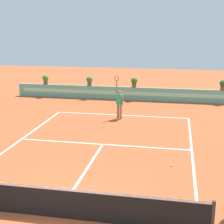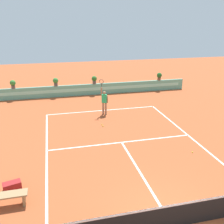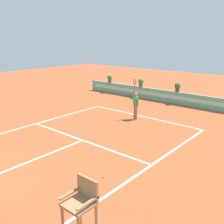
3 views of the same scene
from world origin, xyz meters
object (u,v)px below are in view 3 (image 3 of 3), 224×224
Objects in this scene: tennis_ball_mid_court at (106,125)px; potted_plant_far_left at (110,78)px; tennis_ball_near_baseline at (109,124)px; tennis_player at (136,104)px; umpire_chair at (82,214)px; potted_plant_left at (141,82)px; tennis_ball_by_sideline at (104,176)px; potted_plant_centre at (178,87)px.

tennis_ball_mid_court is 0.09× the size of potted_plant_far_left.
tennis_ball_mid_court is (0.01, -0.28, 0.00)m from tennis_ball_near_baseline.
tennis_player is at bearing 75.71° from tennis_ball_mid_court.
tennis_ball_near_baseline is (-0.57, -1.92, -1.02)m from tennis_player.
umpire_chair reaches higher than potted_plant_left.
umpire_chair is 0.83× the size of tennis_player.
tennis_ball_mid_court is 1.00× the size of tennis_ball_by_sideline.
potted_plant_left is at bearing 118.44° from tennis_ball_by_sideline.
tennis_ball_near_baseline is at bearing -49.51° from potted_plant_far_left.
tennis_ball_near_baseline is at bearing -106.65° from tennis_player.
tennis_ball_by_sideline is (3.84, -4.73, 0.00)m from tennis_ball_near_baseline.
tennis_ball_near_baseline is 0.09× the size of potted_plant_left.
tennis_ball_near_baseline is at bearing -69.91° from potted_plant_left.
potted_plant_centre is 3.43m from potted_plant_left.
tennis_player is 3.57× the size of potted_plant_left.
potted_plant_left is at bearing 0.00° from potted_plant_far_left.
umpire_chair is 4.06m from tennis_ball_by_sideline.
umpire_chair reaches higher than potted_plant_centre.
tennis_ball_by_sideline is 0.09× the size of potted_plant_centre.
tennis_player reaches higher than potted_plant_left.
tennis_ball_by_sideline is at bearing -61.56° from potted_plant_left.
tennis_player is 5.35m from potted_plant_centre.
potted_plant_left is (-3.43, 0.00, 0.00)m from potted_plant_centre.
umpire_chair is 31.47× the size of tennis_ball_near_baseline.
tennis_ball_mid_court is at bearing 128.50° from umpire_chair.
tennis_ball_by_sideline is at bearing -75.68° from potted_plant_centre.
potted_plant_left is (-3.23, 5.34, 0.36)m from tennis_player.
potted_plant_centre is (0.76, 7.54, 1.38)m from tennis_ball_mid_court.
potted_plant_centre is at bearing 87.83° from tennis_player.
umpire_chair is 11.22m from tennis_player.
tennis_ball_near_baseline is at bearing 127.53° from umpire_chair.
tennis_ball_mid_court is at bearing -50.54° from potted_plant_far_left.
potted_plant_left is (-2.65, 7.26, 1.38)m from tennis_ball_near_baseline.
potted_plant_far_left is at bearing 128.98° from umpire_chair.
tennis_player is at bearing -58.82° from potted_plant_left.
potted_plant_far_left is at bearing 180.00° from potted_plant_centre.
potted_plant_centre is (-5.27, 15.13, 0.07)m from umpire_chair.
tennis_ball_mid_court is 9.87m from potted_plant_far_left.
potted_plant_left reaches higher than tennis_ball_by_sideline.
umpire_chair is at bearing -54.88° from tennis_ball_by_sideline.
umpire_chair is 19.46m from potted_plant_far_left.
tennis_ball_mid_court is at bearing -95.78° from potted_plant_centre.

